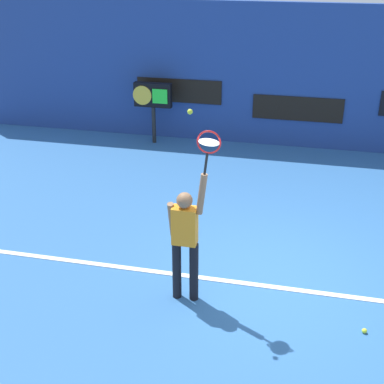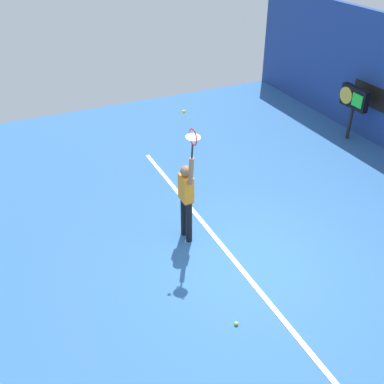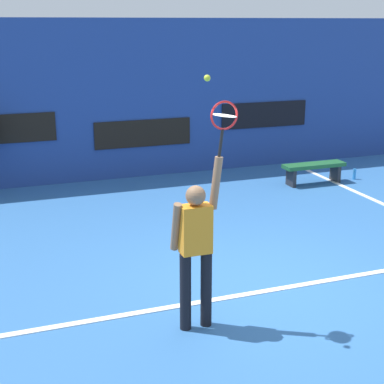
{
  "view_description": "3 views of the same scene",
  "coord_description": "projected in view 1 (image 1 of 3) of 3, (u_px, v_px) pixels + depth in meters",
  "views": [
    {
      "loc": [
        0.26,
        -6.92,
        4.7
      ],
      "look_at": [
        -1.31,
        -0.0,
        1.34
      ],
      "focal_mm": 49.47,
      "sensor_mm": 36.0,
      "label": 1
    },
    {
      "loc": [
        5.76,
        -3.91,
        5.94
      ],
      "look_at": [
        -1.0,
        -0.77,
        1.24
      ],
      "focal_mm": 43.36,
      "sensor_mm": 36.0,
      "label": 2
    },
    {
      "loc": [
        -3.29,
        -6.33,
        3.37
      ],
      "look_at": [
        -1.09,
        -0.27,
        1.46
      ],
      "focal_mm": 53.83,
      "sensor_mm": 36.0,
      "label": 3
    }
  ],
  "objects": [
    {
      "name": "spare_ball",
      "position": [
        364.0,
        331.0,
        7.01
      ],
      "size": [
        0.07,
        0.07,
        0.07
      ],
      "primitive_type": "sphere",
      "color": "#CCE033",
      "rests_on": "ground_plane"
    },
    {
      "name": "ground_plane",
      "position": [
        275.0,
        278.0,
        8.17
      ],
      "size": [
        18.0,
        18.0,
        0.0
      ],
      "primitive_type": "plane",
      "color": "#2D609E"
    },
    {
      "name": "tennis_player",
      "position": [
        185.0,
        237.0,
        7.29
      ],
      "size": [
        0.56,
        0.31,
        1.99
      ],
      "color": "black",
      "rests_on": "ground_plane"
    },
    {
      "name": "scoreboard_clock",
      "position": [
        153.0,
        97.0,
        13.18
      ],
      "size": [
        0.96,
        0.2,
        1.55
      ],
      "color": "black",
      "rests_on": "ground_plane"
    },
    {
      "name": "back_wall",
      "position": [
        300.0,
        78.0,
        12.76
      ],
      "size": [
        18.0,
        0.2,
        3.46
      ],
      "primitive_type": "cube",
      "color": "navy",
      "rests_on": "ground_plane"
    },
    {
      "name": "sponsor_banner_center",
      "position": [
        297.0,
        109.0,
        12.98
      ],
      "size": [
        2.2,
        0.03,
        0.6
      ],
      "primitive_type": "cube",
      "color": "black"
    },
    {
      "name": "tennis_ball",
      "position": [
        190.0,
        112.0,
        6.43
      ],
      "size": [
        0.07,
        0.07,
        0.07
      ],
      "primitive_type": "sphere",
      "color": "#CCE033"
    },
    {
      "name": "sponsor_banner_portside",
      "position": [
        179.0,
        91.0,
        13.46
      ],
      "size": [
        2.2,
        0.03,
        0.6
      ],
      "primitive_type": "cube",
      "color": "black"
    },
    {
      "name": "court_baseline",
      "position": [
        273.0,
        287.0,
        7.94
      ],
      "size": [
        10.0,
        0.1,
        0.01
      ],
      "primitive_type": "cube",
      "color": "white",
      "rests_on": "ground_plane"
    },
    {
      "name": "tennis_racket",
      "position": [
        209.0,
        145.0,
        6.63
      ],
      "size": [
        0.35,
        0.27,
        0.62
      ],
      "color": "black"
    }
  ]
}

